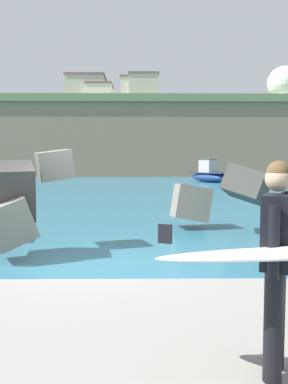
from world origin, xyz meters
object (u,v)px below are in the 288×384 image
Objects in this scene: boat_mid_left at (210,175)px; station_building_annex at (144,91)px; station_building_east at (100,96)px; radar_dome at (284,87)px; station_building_west at (87,93)px; surfer_with_board at (280,254)px; station_building_central at (136,93)px.

station_building_annex reaches higher than boat_mid_left.
boat_mid_left is 37.97m from station_building_east.
boat_mid_left is at bearing -121.18° from radar_dome.
station_building_west is at bearing 137.00° from station_building_east.
surfer_with_board is 80.34m from radar_dome.
station_building_central is 0.84× the size of station_building_annex.
radar_dome is 1.44× the size of station_building_central.
boat_mid_left is at bearing -77.23° from station_building_annex.
station_building_east is 0.86× the size of station_building_annex.
radar_dome reaches higher than boat_mid_left.
station_building_west reaches higher than boat_mid_left.
station_building_central is (9.75, -1.73, -0.29)m from station_building_west.
surfer_with_board is at bearing -88.54° from station_building_central.
radar_dome is at bearing 6.93° from station_building_annex.
station_building_west is (-39.29, -0.44, -1.42)m from radar_dome.
station_building_west is 9.90m from station_building_central.
station_building_east is at bearing -43.00° from station_building_west.
surfer_with_board is 0.26× the size of station_building_west.
station_building_east is (2.83, -2.64, -1.00)m from station_building_west.
radar_dome reaches higher than surfer_with_board.
station_building_east is (-6.92, -0.91, -0.72)m from station_building_central.
station_building_east reaches higher than boat_mid_left.
station_building_east is at bearing -175.17° from radar_dome.
station_building_central is 7.01m from station_building_east.
station_building_west is at bearing -179.35° from radar_dome.
station_building_east is (-8.74, 70.57, 13.76)m from surfer_with_board.
surfer_with_board is 75.57m from station_building_west.
station_building_east is at bearing 177.73° from station_building_annex.
station_building_central is at bearing 104.73° from boat_mid_left.
station_building_annex is at bearing -2.27° from station_building_east.
radar_dome reaches higher than station_building_east.
station_building_annex is (1.46, -1.24, 0.09)m from station_building_central.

